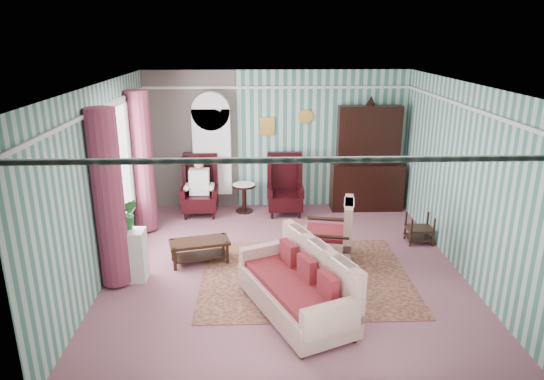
{
  "coord_description": "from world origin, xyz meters",
  "views": [
    {
      "loc": [
        -0.44,
        -7.03,
        3.6
      ],
      "look_at": [
        -0.18,
        0.6,
        1.12
      ],
      "focal_mm": 32.0,
      "sensor_mm": 36.0,
      "label": 1
    }
  ],
  "objects_px": {
    "floral_armchair": "(327,233)",
    "dresser_hutch": "(368,155)",
    "coffee_table": "(200,251)",
    "round_side_table": "(244,198)",
    "wingback_left": "(200,186)",
    "sofa": "(295,281)",
    "seated_woman": "(200,188)",
    "plant_stand": "(128,255)",
    "nest_table": "(419,229)",
    "bookcase": "(213,158)",
    "wingback_right": "(285,185)"
  },
  "relations": [
    {
      "from": "floral_armchair",
      "to": "dresser_hutch",
      "type": "bearing_deg",
      "value": -14.08
    },
    {
      "from": "floral_armchair",
      "to": "coffee_table",
      "type": "height_order",
      "value": "floral_armchair"
    },
    {
      "from": "dresser_hutch",
      "to": "round_side_table",
      "type": "xyz_separation_m",
      "value": [
        -2.6,
        -0.12,
        -0.88
      ]
    },
    {
      "from": "wingback_left",
      "to": "round_side_table",
      "type": "xyz_separation_m",
      "value": [
        0.9,
        0.15,
        -0.33
      ]
    },
    {
      "from": "sofa",
      "to": "floral_armchair",
      "type": "relative_size",
      "value": 1.94
    },
    {
      "from": "wingback_left",
      "to": "floral_armchair",
      "type": "xyz_separation_m",
      "value": [
        2.3,
        -2.25,
        -0.12
      ]
    },
    {
      "from": "wingback_left",
      "to": "coffee_table",
      "type": "distance_m",
      "value": 2.26
    },
    {
      "from": "seated_woman",
      "to": "floral_armchair",
      "type": "xyz_separation_m",
      "value": [
        2.3,
        -2.25,
        -0.09
      ]
    },
    {
      "from": "dresser_hutch",
      "to": "seated_woman",
      "type": "distance_m",
      "value": 3.56
    },
    {
      "from": "plant_stand",
      "to": "coffee_table",
      "type": "relative_size",
      "value": 0.83
    },
    {
      "from": "dresser_hutch",
      "to": "nest_table",
      "type": "height_order",
      "value": "dresser_hutch"
    },
    {
      "from": "bookcase",
      "to": "floral_armchair",
      "type": "distance_m",
      "value": 3.4
    },
    {
      "from": "seated_woman",
      "to": "wingback_left",
      "type": "bearing_deg",
      "value": 0.0
    },
    {
      "from": "plant_stand",
      "to": "seated_woman",
      "type": "bearing_deg",
      "value": 73.78
    },
    {
      "from": "wingback_right",
      "to": "sofa",
      "type": "relative_size",
      "value": 0.64
    },
    {
      "from": "round_side_table",
      "to": "wingback_right",
      "type": "bearing_deg",
      "value": -10.01
    },
    {
      "from": "round_side_table",
      "to": "plant_stand",
      "type": "relative_size",
      "value": 0.75
    },
    {
      "from": "dresser_hutch",
      "to": "wingback_left",
      "type": "xyz_separation_m",
      "value": [
        -3.5,
        -0.27,
        -0.55
      ]
    },
    {
      "from": "bookcase",
      "to": "seated_woman",
      "type": "relative_size",
      "value": 1.9
    },
    {
      "from": "wingback_right",
      "to": "plant_stand",
      "type": "xyz_separation_m",
      "value": [
        -2.55,
        -2.75,
        -0.22
      ]
    },
    {
      "from": "plant_stand",
      "to": "dresser_hutch",
      "type": "bearing_deg",
      "value": 35.08
    },
    {
      "from": "wingback_left",
      "to": "floral_armchair",
      "type": "bearing_deg",
      "value": -44.37
    },
    {
      "from": "round_side_table",
      "to": "wingback_left",
      "type": "bearing_deg",
      "value": -170.54
    },
    {
      "from": "nest_table",
      "to": "plant_stand",
      "type": "xyz_separation_m",
      "value": [
        -4.87,
        -1.2,
        0.13
      ]
    },
    {
      "from": "round_side_table",
      "to": "coffee_table",
      "type": "bearing_deg",
      "value": -106.06
    },
    {
      "from": "dresser_hutch",
      "to": "bookcase",
      "type": "bearing_deg",
      "value": 177.89
    },
    {
      "from": "sofa",
      "to": "coffee_table",
      "type": "height_order",
      "value": "sofa"
    },
    {
      "from": "wingback_right",
      "to": "plant_stand",
      "type": "bearing_deg",
      "value": -132.84
    },
    {
      "from": "nest_table",
      "to": "floral_armchair",
      "type": "distance_m",
      "value": 1.92
    },
    {
      "from": "coffee_table",
      "to": "bookcase",
      "type": "bearing_deg",
      "value": 89.38
    },
    {
      "from": "bookcase",
      "to": "floral_armchair",
      "type": "relative_size",
      "value": 2.22
    },
    {
      "from": "nest_table",
      "to": "plant_stand",
      "type": "relative_size",
      "value": 0.68
    },
    {
      "from": "wingback_left",
      "to": "plant_stand",
      "type": "height_order",
      "value": "wingback_left"
    },
    {
      "from": "seated_woman",
      "to": "nest_table",
      "type": "height_order",
      "value": "seated_woman"
    },
    {
      "from": "dresser_hutch",
      "to": "wingback_right",
      "type": "relative_size",
      "value": 1.89
    },
    {
      "from": "floral_armchair",
      "to": "wingback_right",
      "type": "bearing_deg",
      "value": 25.12
    },
    {
      "from": "sofa",
      "to": "bookcase",
      "type": "bearing_deg",
      "value": -5.16
    },
    {
      "from": "bookcase",
      "to": "wingback_left",
      "type": "bearing_deg",
      "value": -122.66
    },
    {
      "from": "wingback_right",
      "to": "round_side_table",
      "type": "relative_size",
      "value": 2.08
    },
    {
      "from": "seated_woman",
      "to": "sofa",
      "type": "relative_size",
      "value": 0.6
    },
    {
      "from": "dresser_hutch",
      "to": "wingback_left",
      "type": "height_order",
      "value": "dresser_hutch"
    },
    {
      "from": "nest_table",
      "to": "plant_stand",
      "type": "bearing_deg",
      "value": -166.16
    },
    {
      "from": "dresser_hutch",
      "to": "coffee_table",
      "type": "relative_size",
      "value": 2.46
    },
    {
      "from": "plant_stand",
      "to": "sofa",
      "type": "xyz_separation_m",
      "value": [
        2.45,
        -1.07,
        0.1
      ]
    },
    {
      "from": "floral_armchair",
      "to": "plant_stand",
      "type": "bearing_deg",
      "value": 110.54
    },
    {
      "from": "wingback_right",
      "to": "seated_woman",
      "type": "relative_size",
      "value": 1.06
    },
    {
      "from": "wingback_left",
      "to": "floral_armchair",
      "type": "relative_size",
      "value": 1.24
    },
    {
      "from": "dresser_hutch",
      "to": "round_side_table",
      "type": "bearing_deg",
      "value": -177.36
    },
    {
      "from": "sofa",
      "to": "coffee_table",
      "type": "relative_size",
      "value": 2.03
    },
    {
      "from": "round_side_table",
      "to": "nest_table",
      "type": "xyz_separation_m",
      "value": [
        3.17,
        -1.7,
        -0.03
      ]
    }
  ]
}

